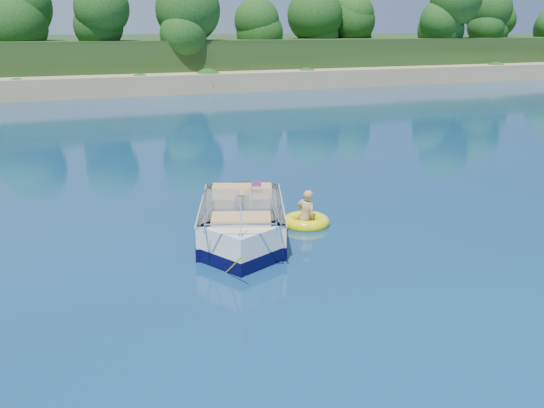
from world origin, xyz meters
The scene contains 6 objects.
ground centered at (0.00, 0.00, 0.00)m, with size 160.00×160.00×0.00m, color #0B284D.
shoreline centered at (0.00, 63.77, 0.98)m, with size 170.00×59.00×6.00m.
treeline centered at (0.04, 41.01, 5.55)m, with size 150.00×7.12×8.19m.
motorboat centered at (-2.92, 0.97, 0.37)m, with size 3.28×5.40×1.89m.
tow_tube centered at (-0.98, 1.36, 0.09)m, with size 1.50×1.50×0.33m.
boy centered at (-1.01, 1.39, 0.00)m, with size 0.54×0.35×1.47m, color tan.
Camera 1 is at (-7.79, -12.19, 4.97)m, focal length 40.00 mm.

